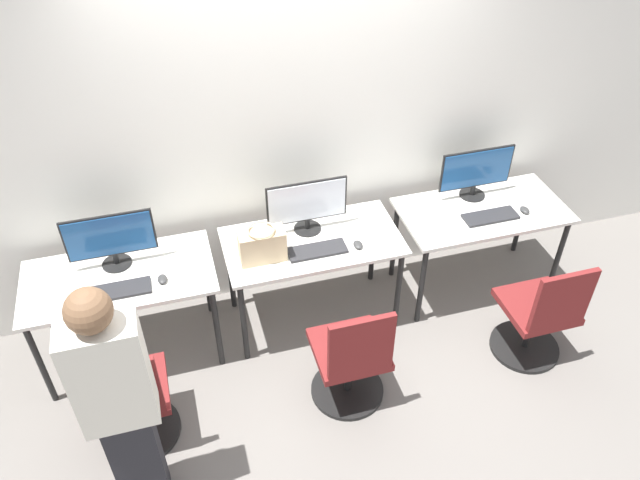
# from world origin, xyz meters

# --- Properties ---
(ground_plane) EXTENTS (20.00, 20.00, 0.00)m
(ground_plane) POSITION_xyz_m (0.00, 0.00, 0.00)
(ground_plane) COLOR slate
(wall_back) EXTENTS (12.00, 0.05, 2.80)m
(wall_back) POSITION_xyz_m (0.00, 0.75, 1.40)
(wall_back) COLOR silver
(wall_back) RESTS_ON ground_plane
(desk_left) EXTENTS (1.20, 0.63, 0.73)m
(desk_left) POSITION_xyz_m (-1.28, 0.31, 0.64)
(desk_left) COLOR silver
(desk_left) RESTS_ON ground_plane
(monitor_left) EXTENTS (0.55, 0.19, 0.39)m
(monitor_left) POSITION_xyz_m (-1.28, 0.43, 0.93)
(monitor_left) COLOR black
(monitor_left) RESTS_ON desk_left
(keyboard_left) EXTENTS (0.39, 0.15, 0.02)m
(keyboard_left) POSITION_xyz_m (-1.28, 0.16, 0.74)
(keyboard_left) COLOR #262628
(keyboard_left) RESTS_ON desk_left
(mouse_left) EXTENTS (0.06, 0.09, 0.03)m
(mouse_left) POSITION_xyz_m (-1.01, 0.18, 0.74)
(mouse_left) COLOR #333333
(mouse_left) RESTS_ON desk_left
(office_chair_left) EXTENTS (0.48, 0.48, 0.88)m
(office_chair_left) POSITION_xyz_m (-1.30, -0.42, 0.36)
(office_chair_left) COLOR black
(office_chair_left) RESTS_ON ground_plane
(person_left) EXTENTS (0.36, 0.21, 1.60)m
(person_left) POSITION_xyz_m (-1.29, -0.78, 0.87)
(person_left) COLOR #232328
(person_left) RESTS_ON ground_plane
(desk_center) EXTENTS (1.20, 0.63, 0.73)m
(desk_center) POSITION_xyz_m (0.00, 0.31, 0.64)
(desk_center) COLOR silver
(desk_center) RESTS_ON ground_plane
(monitor_center) EXTENTS (0.55, 0.19, 0.39)m
(monitor_center) POSITION_xyz_m (0.00, 0.44, 0.93)
(monitor_center) COLOR black
(monitor_center) RESTS_ON desk_center
(keyboard_center) EXTENTS (0.39, 0.15, 0.02)m
(keyboard_center) POSITION_xyz_m (0.00, 0.19, 0.74)
(keyboard_center) COLOR #262628
(keyboard_center) RESTS_ON desk_center
(mouse_center) EXTENTS (0.06, 0.09, 0.03)m
(mouse_center) POSITION_xyz_m (0.28, 0.16, 0.74)
(mouse_center) COLOR #333333
(mouse_center) RESTS_ON desk_center
(office_chair_center) EXTENTS (0.48, 0.48, 0.88)m
(office_chair_center) POSITION_xyz_m (0.03, -0.47, 0.36)
(office_chair_center) COLOR black
(office_chair_center) RESTS_ON ground_plane
(desk_right) EXTENTS (1.20, 0.63, 0.73)m
(desk_right) POSITION_xyz_m (1.28, 0.31, 0.64)
(desk_right) COLOR silver
(desk_right) RESTS_ON ground_plane
(monitor_right) EXTENTS (0.55, 0.19, 0.39)m
(monitor_right) POSITION_xyz_m (1.28, 0.49, 0.93)
(monitor_right) COLOR black
(monitor_right) RESTS_ON desk_right
(keyboard_right) EXTENTS (0.39, 0.15, 0.02)m
(keyboard_right) POSITION_xyz_m (1.28, 0.21, 0.74)
(keyboard_right) COLOR #262628
(keyboard_right) RESTS_ON desk_right
(mouse_right) EXTENTS (0.06, 0.09, 0.03)m
(mouse_right) POSITION_xyz_m (1.55, 0.20, 0.74)
(mouse_right) COLOR #333333
(mouse_right) RESTS_ON desk_right
(office_chair_right) EXTENTS (0.48, 0.48, 0.88)m
(office_chair_right) POSITION_xyz_m (1.35, -0.47, 0.36)
(office_chair_right) COLOR black
(office_chair_right) RESTS_ON ground_plane
(handbag) EXTENTS (0.30, 0.18, 0.25)m
(handbag) POSITION_xyz_m (-0.36, 0.22, 0.84)
(handbag) COLOR tan
(handbag) RESTS_ON desk_center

